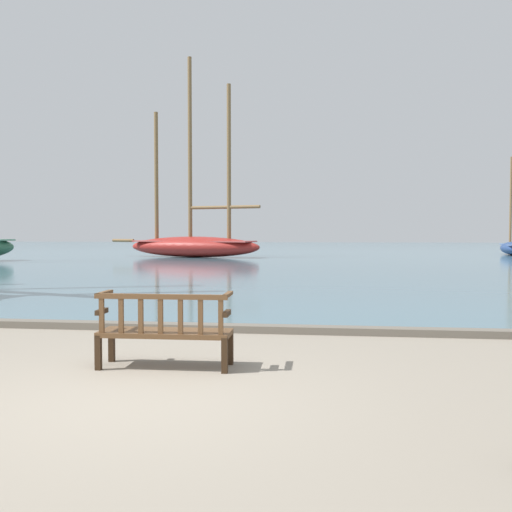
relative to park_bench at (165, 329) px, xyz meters
name	(u,v)px	position (x,y,z in m)	size (l,w,h in m)	color
ground_plane	(133,398)	(0.05, -1.27, -0.47)	(160.00, 160.00, 0.00)	gray
harbor_water	(305,251)	(0.05, 42.73, -0.43)	(100.00, 80.00, 0.08)	slate
quay_edge_kerb	(211,328)	(0.05, 2.58, -0.41)	(40.00, 0.30, 0.12)	#675F54
park_bench	(165,329)	(0.00, 0.00, 0.00)	(1.61, 0.55, 0.92)	#322113
sailboat_outer_starboard	(194,242)	(-6.39, 28.31, 0.59)	(10.55, 4.77, 12.45)	maroon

